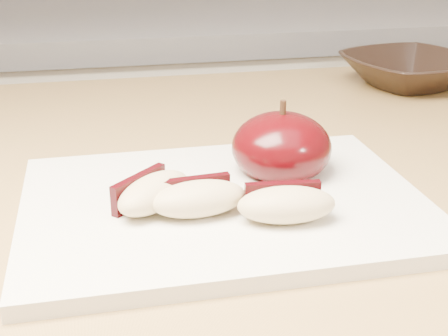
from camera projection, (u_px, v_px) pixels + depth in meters
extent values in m
cube|color=silver|center=(169.00, 229.00, 1.40)|extent=(2.40, 0.60, 0.90)
cube|color=slate|center=(161.00, 17.00, 1.22)|extent=(2.40, 0.62, 0.04)
cube|color=#9B7843|center=(245.00, 176.00, 0.60)|extent=(1.64, 0.64, 0.04)
cube|color=silver|center=(224.00, 205.00, 0.49)|extent=(0.31, 0.23, 0.01)
ellipsoid|color=black|center=(281.00, 147.00, 0.53)|extent=(0.10, 0.10, 0.06)
cylinder|color=black|center=(283.00, 108.00, 0.51)|extent=(0.01, 0.01, 0.01)
ellipsoid|color=tan|center=(154.00, 193.00, 0.46)|extent=(0.07, 0.07, 0.03)
cube|color=black|center=(139.00, 189.00, 0.47)|extent=(0.04, 0.04, 0.02)
ellipsoid|color=tan|center=(198.00, 199.00, 0.45)|extent=(0.07, 0.04, 0.03)
cube|color=black|center=(193.00, 192.00, 0.47)|extent=(0.06, 0.01, 0.02)
ellipsoid|color=tan|center=(286.00, 205.00, 0.44)|extent=(0.07, 0.04, 0.03)
cube|color=black|center=(282.00, 197.00, 0.46)|extent=(0.06, 0.01, 0.02)
imported|color=black|center=(409.00, 71.00, 0.82)|extent=(0.20, 0.20, 0.04)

